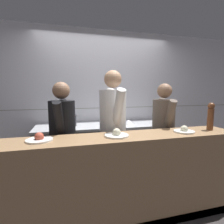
% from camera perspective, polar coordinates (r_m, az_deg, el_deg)
% --- Properties ---
extents(ground_plane, '(14.00, 14.00, 0.00)m').
position_cam_1_polar(ground_plane, '(2.58, 4.77, -27.93)').
color(ground_plane, '#383333').
extents(wall_back_tiled, '(8.00, 0.06, 2.60)m').
position_cam_1_polar(wall_back_tiled, '(3.39, -2.49, 3.95)').
color(wall_back_tiled, silver).
rests_on(wall_back_tiled, ground_plane).
extents(oven_range, '(1.20, 0.71, 0.90)m').
position_cam_1_polar(oven_range, '(3.08, -12.51, -12.63)').
color(oven_range, '#38383D').
rests_on(oven_range, ground_plane).
extents(prep_counter, '(0.93, 0.65, 0.89)m').
position_cam_1_polar(prep_counter, '(3.32, 7.86, -11.29)').
color(prep_counter, '#B7BABF').
rests_on(prep_counter, ground_plane).
extents(pass_counter, '(2.74, 0.45, 0.99)m').
position_cam_1_polar(pass_counter, '(2.11, 3.68, -20.99)').
color(pass_counter, '#93704C').
rests_on(pass_counter, ground_plane).
extents(stock_pot, '(0.32, 0.32, 0.18)m').
position_cam_1_polar(stock_pot, '(2.95, -14.47, -2.59)').
color(stock_pot, '#2D2D33').
rests_on(stock_pot, oven_range).
extents(mixing_bowl_steel, '(0.25, 0.25, 0.08)m').
position_cam_1_polar(mixing_bowl_steel, '(3.13, 5.43, -3.19)').
color(mixing_bowl_steel, '#B7BABF').
rests_on(mixing_bowl_steel, prep_counter).
extents(plated_dish_main, '(0.25, 0.25, 0.09)m').
position_cam_1_polar(plated_dish_main, '(1.87, -22.65, -8.06)').
color(plated_dish_main, white).
rests_on(plated_dish_main, pass_counter).
extents(plated_dish_appetiser, '(0.26, 0.26, 0.09)m').
position_cam_1_polar(plated_dish_appetiser, '(1.90, 1.50, -7.29)').
color(plated_dish_appetiser, white).
rests_on(plated_dish_appetiser, pass_counter).
extents(plated_dish_dessert, '(0.24, 0.24, 0.08)m').
position_cam_1_polar(plated_dish_dessert, '(2.25, 22.50, -5.61)').
color(plated_dish_dessert, white).
rests_on(plated_dish_dessert, pass_counter).
extents(pepper_mill, '(0.08, 0.08, 0.34)m').
position_cam_1_polar(pepper_mill, '(2.49, 29.51, -1.08)').
color(pepper_mill, brown).
rests_on(pepper_mill, pass_counter).
extents(chef_head_cook, '(0.37, 0.70, 1.59)m').
position_cam_1_polar(chef_head_cook, '(2.31, -15.77, -8.20)').
color(chef_head_cook, black).
rests_on(chef_head_cook, ground_plane).
extents(chef_sous, '(0.37, 0.76, 1.74)m').
position_cam_1_polar(chef_sous, '(2.37, 0.26, -5.37)').
color(chef_sous, black).
rests_on(chef_sous, ground_plane).
extents(chef_line, '(0.37, 0.69, 1.58)m').
position_cam_1_polar(chef_line, '(2.69, 16.35, -6.17)').
color(chef_line, black).
rests_on(chef_line, ground_plane).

